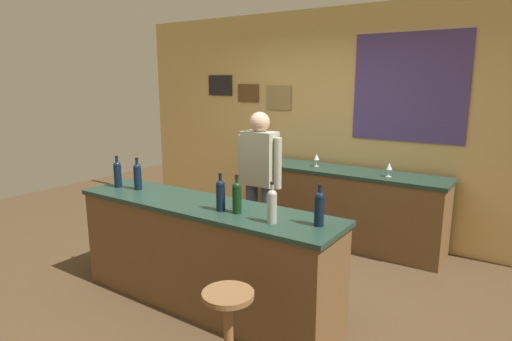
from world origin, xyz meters
TOP-DOWN VIEW (x-y plane):
  - ground_plane at (0.00, 0.00)m, footprint 10.00×10.00m
  - back_wall at (0.02, 2.03)m, footprint 6.00×0.09m
  - bar_counter at (0.00, -0.40)m, footprint 2.47×0.60m
  - side_counter at (0.40, 1.65)m, footprint 2.41×0.56m
  - bartender at (-0.10, 0.62)m, footprint 0.52×0.21m
  - bar_stool at (0.84, -1.14)m, footprint 0.32×0.32m
  - wine_bottle_a at (-1.05, -0.42)m, footprint 0.07×0.07m
  - wine_bottle_b at (-0.81, -0.38)m, footprint 0.07×0.07m
  - wine_bottle_c at (0.25, -0.47)m, footprint 0.07×0.07m
  - wine_bottle_d at (0.40, -0.45)m, footprint 0.07×0.07m
  - wine_bottle_e at (0.75, -0.49)m, footprint 0.07×0.07m
  - wine_bottle_f at (1.06, -0.36)m, footprint 0.07×0.07m
  - wine_glass_a at (0.05, 1.65)m, footprint 0.07×0.07m
  - wine_glass_b at (0.96, 1.57)m, footprint 0.07×0.07m

SIDE VIEW (x-z plane):
  - ground_plane at x=0.00m, z-range 0.00..0.00m
  - side_counter at x=0.40m, z-range 0.00..0.90m
  - bar_stool at x=0.84m, z-range 0.12..0.80m
  - bar_counter at x=0.00m, z-range 0.00..0.92m
  - bartender at x=-0.10m, z-range 0.13..1.75m
  - wine_glass_a at x=0.05m, z-range 0.93..1.09m
  - wine_glass_b at x=0.96m, z-range 0.93..1.09m
  - wine_bottle_a at x=-1.05m, z-range 0.90..1.21m
  - wine_bottle_b at x=-0.81m, z-range 0.90..1.21m
  - wine_bottle_c at x=0.25m, z-range 0.90..1.21m
  - wine_bottle_d at x=0.40m, z-range 0.90..1.21m
  - wine_bottle_e at x=0.75m, z-range 0.90..1.21m
  - wine_bottle_f at x=1.06m, z-range 0.90..1.21m
  - back_wall at x=0.02m, z-range 0.02..2.82m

